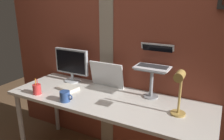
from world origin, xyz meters
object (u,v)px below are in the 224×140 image
monitor (72,63)px  desk_lamp (179,89)px  pen_cup (37,89)px  coffee_mug (65,96)px  laptop (155,60)px  whiteboard_panel (107,75)px

monitor → desk_lamp: (1.23, -0.27, 0.03)m
pen_cup → coffee_mug: size_ratio=1.23×
laptop → whiteboard_panel: bearing=-175.6°
pen_cup → coffee_mug: 0.35m
laptop → whiteboard_panel: size_ratio=0.84×
laptop → desk_lamp: 0.46m
laptop → coffee_mug: (-0.66, -0.52, -0.30)m
desk_lamp → coffee_mug: bearing=-169.2°
desk_lamp → laptop: bearing=131.8°
laptop → monitor: bearing=-175.8°
desk_lamp → coffee_mug: (-0.96, -0.18, -0.20)m
monitor → pen_cup: bearing=-100.3°
desk_lamp → monitor: bearing=167.7°
desk_lamp → pen_cup: (-1.31, -0.18, -0.19)m
pen_cup → coffee_mug: (0.35, 0.00, -0.00)m
monitor → coffee_mug: (0.27, -0.45, -0.16)m
whiteboard_panel → monitor: bearing=-176.1°
monitor → laptop: laptop is taller
whiteboard_panel → coffee_mug: size_ratio=2.84×
monitor → desk_lamp: 1.26m
whiteboard_panel → coffee_mug: whiteboard_panel is taller
monitor → pen_cup: 0.49m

